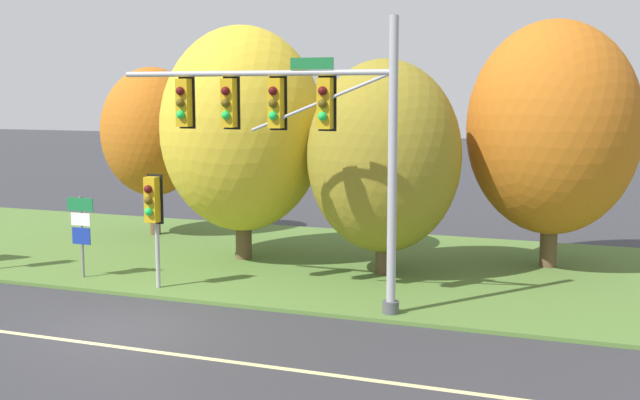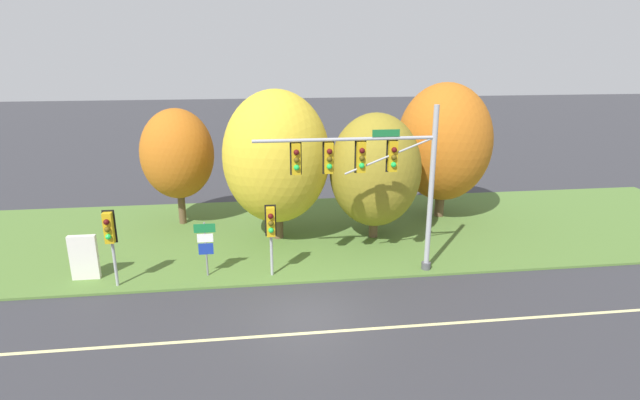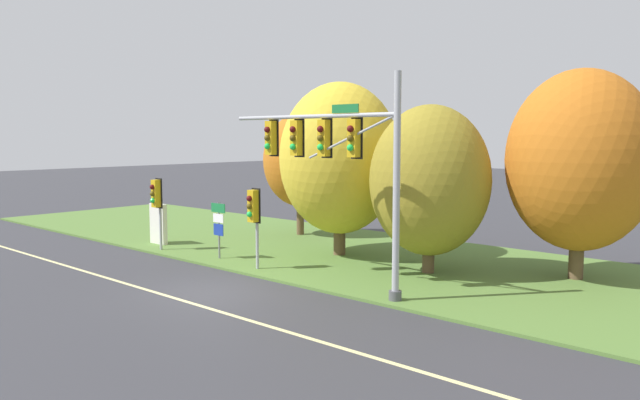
# 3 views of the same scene
# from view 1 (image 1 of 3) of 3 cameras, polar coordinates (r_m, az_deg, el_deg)

# --- Properties ---
(ground_plane) EXTENTS (160.00, 160.00, 0.00)m
(ground_plane) POSITION_cam_1_polar(r_m,az_deg,el_deg) (19.17, -13.76, -8.85)
(ground_plane) COLOR #333338
(lane_stripe) EXTENTS (36.00, 0.16, 0.01)m
(lane_stripe) POSITION_cam_1_polar(r_m,az_deg,el_deg) (18.24, -15.93, -9.77)
(lane_stripe) COLOR beige
(lane_stripe) RESTS_ON ground
(grass_verge) EXTENTS (48.00, 11.50, 0.10)m
(grass_verge) POSITION_cam_1_polar(r_m,az_deg,el_deg) (26.15, -3.47, -4.11)
(grass_verge) COLOR #517533
(grass_verge) RESTS_ON ground
(traffic_signal_mast) EXTENTS (7.46, 0.49, 7.04)m
(traffic_signal_mast) POSITION_cam_1_polar(r_m,az_deg,el_deg) (19.64, -1.75, 5.44)
(traffic_signal_mast) COLOR #9EA0A5
(traffic_signal_mast) RESTS_ON grass_verge
(pedestrian_signal_near_kerb) EXTENTS (0.46, 0.55, 3.11)m
(pedestrian_signal_near_kerb) POSITION_cam_1_polar(r_m,az_deg,el_deg) (21.85, -11.80, -0.46)
(pedestrian_signal_near_kerb) COLOR #9EA0A5
(pedestrian_signal_near_kerb) RESTS_ON grass_verge
(route_sign_post) EXTENTS (0.87, 0.08, 2.36)m
(route_sign_post) POSITION_cam_1_polar(r_m,az_deg,el_deg) (23.86, -16.62, -1.77)
(route_sign_post) COLOR slate
(route_sign_post) RESTS_ON grass_verge
(tree_nearest_road) EXTENTS (3.79, 3.79, 6.21)m
(tree_nearest_road) POSITION_cam_1_polar(r_m,az_deg,el_deg) (30.30, -11.80, 4.75)
(tree_nearest_road) COLOR brown
(tree_nearest_road) RESTS_ON grass_verge
(tree_left_of_mast) EXTENTS (5.14, 5.14, 7.35)m
(tree_left_of_mast) POSITION_cam_1_polar(r_m,az_deg,el_deg) (25.35, -5.55, 5.02)
(tree_left_of_mast) COLOR brown
(tree_left_of_mast) RESTS_ON grass_verge
(tree_behind_signpost) EXTENTS (4.46, 4.46, 6.24)m
(tree_behind_signpost) POSITION_cam_1_polar(r_m,az_deg,el_deg) (23.21, 4.58, 3.11)
(tree_behind_signpost) COLOR brown
(tree_behind_signpost) RESTS_ON grass_verge
(tree_mid_verge) EXTENTS (5.13, 5.13, 7.43)m
(tree_mid_verge) POSITION_cam_1_polar(r_m,az_deg,el_deg) (25.02, 16.23, 4.93)
(tree_mid_verge) COLOR brown
(tree_mid_verge) RESTS_ON grass_verge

